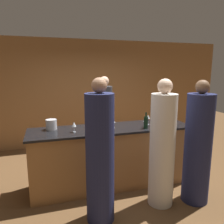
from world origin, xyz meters
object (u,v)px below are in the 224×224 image
(guest_1, at_px, (162,148))
(ice_bucket, at_px, (51,125))
(guest_0, at_px, (198,147))
(wine_bottle_0, at_px, (146,122))
(bartender, at_px, (104,125))
(guest_2, at_px, (100,157))

(guest_1, distance_m, ice_bucket, 1.81)
(guest_0, relative_size, wine_bottle_0, 6.87)
(wine_bottle_0, xyz_separation_m, ice_bucket, (-1.52, 0.38, -0.02))
(bartender, xyz_separation_m, guest_0, (1.02, -1.63, -0.02))
(guest_2, relative_size, ice_bucket, 10.80)
(guest_0, xyz_separation_m, wine_bottle_0, (-0.56, 0.64, 0.28))
(ice_bucket, bearing_deg, guest_0, -25.99)
(guest_0, relative_size, ice_bucket, 10.53)
(bartender, relative_size, ice_bucket, 10.61)
(guest_0, distance_m, wine_bottle_0, 0.89)
(guest_0, relative_size, guest_1, 0.99)
(bartender, relative_size, guest_0, 1.01)
(guest_2, height_order, wine_bottle_0, guest_2)
(guest_0, bearing_deg, guest_2, -179.63)
(guest_1, relative_size, wine_bottle_0, 6.95)
(guest_2, height_order, ice_bucket, guest_2)
(guest_0, bearing_deg, guest_1, 170.66)
(guest_2, xyz_separation_m, wine_bottle_0, (0.95, 0.65, 0.26))
(guest_2, xyz_separation_m, ice_bucket, (-0.57, 1.02, 0.24))
(bartender, relative_size, guest_1, 1.00)
(guest_1, relative_size, ice_bucket, 10.64)
(guest_1, height_order, wine_bottle_0, guest_1)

